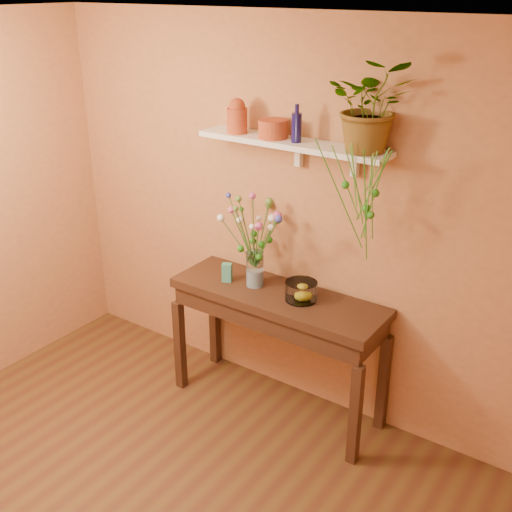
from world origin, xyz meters
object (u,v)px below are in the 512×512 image
at_px(blue_bottle, 296,127).
at_px(bouquet, 258,224).
at_px(spider_plant, 372,105).
at_px(terracotta_jug, 237,116).
at_px(glass_vase, 255,271).
at_px(sideboard, 277,311).
at_px(glass_bowl, 301,292).

height_order(blue_bottle, bouquet, blue_bottle).
xyz_separation_m(blue_bottle, spider_plant, (0.47, 0.05, 0.17)).
relative_size(terracotta_jug, spider_plant, 0.42).
bearing_deg(blue_bottle, terracotta_jug, -179.79).
bearing_deg(spider_plant, glass_vase, -168.88).
relative_size(sideboard, terracotta_jug, 6.69).
relative_size(glass_vase, glass_bowl, 1.17).
xyz_separation_m(blue_bottle, glass_vase, (-0.25, -0.09, -1.01)).
xyz_separation_m(sideboard, bouquet, (-0.18, 0.03, 0.59)).
distance_m(glass_vase, glass_bowl, 0.38).
height_order(sideboard, glass_vase, glass_vase).
height_order(spider_plant, glass_bowl, spider_plant).
xyz_separation_m(terracotta_jug, spider_plant, (0.92, 0.05, 0.16)).
bearing_deg(terracotta_jug, glass_vase, -24.58).
xyz_separation_m(sideboard, blue_bottle, (0.05, 0.11, 1.25)).
xyz_separation_m(sideboard, glass_vase, (-0.20, 0.01, 0.24)).
distance_m(terracotta_jug, glass_bowl, 1.22).
xyz_separation_m(terracotta_jug, blue_bottle, (0.45, 0.00, -0.01)).
bearing_deg(glass_vase, sideboard, -3.61).
xyz_separation_m(terracotta_jug, glass_bowl, (0.58, -0.10, -1.07)).
relative_size(blue_bottle, glass_bowl, 1.09).
bearing_deg(blue_bottle, glass_bowl, -37.33).
bearing_deg(glass_bowl, bouquet, 177.26).
bearing_deg(glass_vase, terracotta_jug, 155.42).
distance_m(spider_plant, bouquet, 1.09).
height_order(sideboard, glass_bowl, glass_bowl).
height_order(terracotta_jug, bouquet, terracotta_jug).
height_order(blue_bottle, glass_vase, blue_bottle).
bearing_deg(blue_bottle, glass_vase, -158.90).
distance_m(blue_bottle, spider_plant, 0.50).
height_order(spider_plant, glass_vase, spider_plant).
distance_m(terracotta_jug, spider_plant, 0.93).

